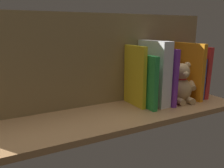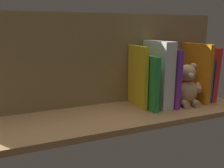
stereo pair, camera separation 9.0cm
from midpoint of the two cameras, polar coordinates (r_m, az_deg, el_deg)
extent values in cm
cube|color=#A87A4C|center=(93.46, 2.77, -7.75)|extent=(112.50, 31.01, 2.20)
cube|color=olive|center=(100.20, -0.31, 5.79)|extent=(112.50, 1.50, 38.61)
cube|color=red|center=(120.05, 23.28, 2.46)|extent=(3.27, 17.21, 24.18)
cube|color=blue|center=(118.56, 22.10, 1.15)|extent=(2.38, 16.89, 18.88)
cube|color=orange|center=(115.34, 21.60, 2.66)|extent=(2.21, 18.83, 25.93)
ellipsoid|color=tan|center=(109.36, 19.66, -1.77)|extent=(11.98, 11.13, 10.89)
sphere|color=tan|center=(107.61, 20.00, 2.48)|extent=(7.48, 7.48, 7.48)
sphere|color=tan|center=(108.60, 21.40, 3.96)|extent=(2.89, 2.89, 2.89)
sphere|color=tan|center=(105.74, 18.81, 3.94)|extent=(2.89, 2.89, 2.89)
sphere|color=#DBB77F|center=(105.04, 20.85, 1.84)|extent=(2.89, 2.89, 2.89)
cylinder|color=tan|center=(110.48, 22.41, -0.83)|extent=(4.97, 5.89, 4.03)
cylinder|color=tan|center=(105.25, 17.67, -1.12)|extent=(3.31, 5.67, 4.03)
cylinder|color=tan|center=(107.93, 21.84, -4.36)|extent=(3.65, 4.58, 2.89)
cylinder|color=tan|center=(105.42, 19.59, -4.58)|extent=(3.65, 4.58, 2.89)
torus|color=red|center=(108.17, 19.88, 0.93)|extent=(5.86, 5.86, 0.85)
cube|color=purple|center=(105.20, 15.35, 1.71)|extent=(2.24, 19.09, 24.28)
cube|color=white|center=(102.92, 13.47, 2.47)|extent=(5.04, 17.90, 27.44)
cube|color=red|center=(104.01, 10.75, -0.34)|extent=(2.15, 12.91, 16.66)
cube|color=green|center=(99.67, 10.59, 0.66)|extent=(2.12, 18.92, 21.98)
cube|color=yellow|center=(99.82, 8.77, 1.80)|extent=(1.76, 14.58, 25.56)
camera|label=1|loc=(0.04, -87.14, 0.68)|focal=37.73mm
camera|label=2|loc=(0.04, 92.86, -0.68)|focal=37.73mm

